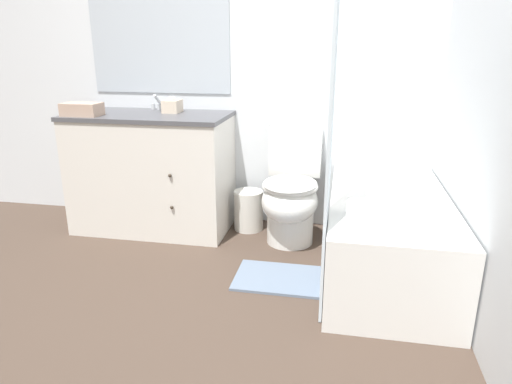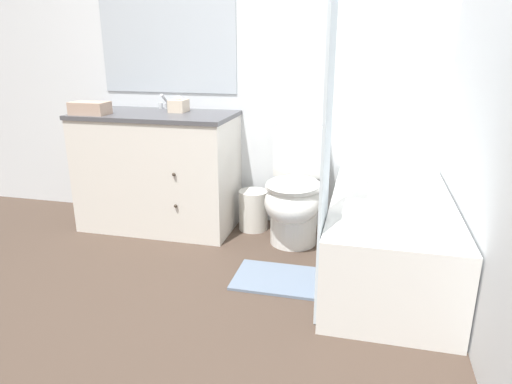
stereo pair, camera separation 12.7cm
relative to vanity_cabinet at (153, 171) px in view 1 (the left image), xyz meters
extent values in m
plane|color=#47382D|center=(0.73, -1.31, -0.45)|extent=(14.00, 14.00, 0.00)
cube|color=silver|center=(0.73, 0.31, 0.80)|extent=(8.00, 0.05, 2.50)
cube|color=#B2BCC6|center=(0.00, 0.28, 1.01)|extent=(1.08, 0.01, 0.93)
cube|color=silver|center=(2.05, -0.51, 0.80)|extent=(0.05, 2.60, 2.50)
cube|color=silver|center=(0.00, 0.00, -0.02)|extent=(1.14, 0.57, 0.84)
cube|color=#4C4C51|center=(0.00, 0.00, 0.41)|extent=(1.16, 0.59, 0.03)
cylinder|color=white|center=(0.00, 0.00, 0.37)|extent=(0.36, 0.36, 0.10)
sphere|color=#382D23|center=(0.26, -0.30, 0.06)|extent=(0.02, 0.02, 0.02)
sphere|color=#382D23|center=(0.26, -0.30, -0.17)|extent=(0.02, 0.02, 0.02)
cylinder|color=silver|center=(0.00, 0.22, 0.45)|extent=(0.04, 0.04, 0.04)
cylinder|color=silver|center=(0.00, 0.18, 0.51)|extent=(0.02, 0.11, 0.09)
cylinder|color=silver|center=(-0.06, 0.22, 0.45)|extent=(0.03, 0.03, 0.04)
cylinder|color=silver|center=(0.05, 0.22, 0.45)|extent=(0.03, 0.03, 0.04)
cylinder|color=white|center=(1.05, -0.09, -0.33)|extent=(0.33, 0.33, 0.24)
ellipsoid|color=white|center=(1.05, -0.15, -0.12)|extent=(0.38, 0.47, 0.29)
torus|color=white|center=(1.05, -0.15, -0.01)|extent=(0.38, 0.38, 0.04)
cube|color=white|center=(1.05, 0.18, 0.16)|extent=(0.37, 0.18, 0.35)
ellipsoid|color=white|center=(1.05, -0.15, 0.01)|extent=(0.36, 0.45, 0.02)
cube|color=white|center=(1.68, -0.43, -0.20)|extent=(0.69, 1.43, 0.49)
cube|color=#A8ADAE|center=(1.68, -0.43, 0.03)|extent=(0.57, 1.31, 0.01)
cube|color=silver|center=(1.32, -0.88, 0.54)|extent=(0.01, 0.36, 1.96)
cylinder|color=silver|center=(0.71, 0.09, -0.29)|extent=(0.22, 0.22, 0.30)
cube|color=beige|center=(0.15, 0.09, 0.47)|extent=(0.12, 0.14, 0.09)
ellipsoid|color=white|center=(0.15, 0.09, 0.53)|extent=(0.05, 0.04, 0.03)
cube|color=tan|center=(-0.41, -0.18, 0.47)|extent=(0.26, 0.16, 0.09)
cube|color=white|center=(1.55, -0.84, 0.08)|extent=(0.26, 0.24, 0.08)
cube|color=slate|center=(1.07, -0.65, -0.44)|extent=(0.56, 0.38, 0.02)
camera|label=1|loc=(1.38, -3.08, 0.90)|focal=32.00mm
camera|label=2|loc=(1.51, -3.05, 0.90)|focal=32.00mm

